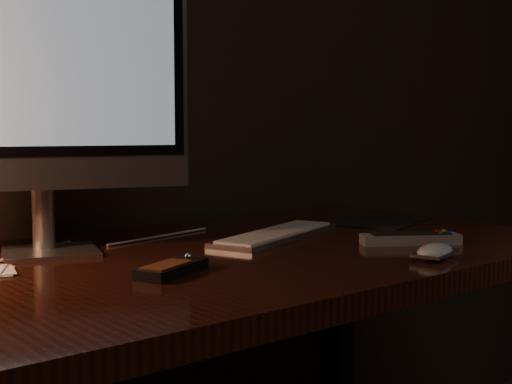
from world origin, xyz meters
TOP-DOWN VIEW (x-y plane):
  - desk at (0.00, 1.93)m, footprint 1.60×0.75m
  - monitor at (-0.15, 2.03)m, footprint 0.49×0.19m
  - keyboard at (0.28, 1.91)m, footprint 0.38×0.22m
  - mousepad at (0.62, 1.94)m, footprint 0.28×0.25m
  - mouse at (0.34, 1.56)m, footprint 0.11×0.08m
  - media_remote at (-0.08, 1.75)m, footprint 0.15×0.10m
  - tv_remote at (0.43, 1.69)m, footprint 0.19×0.14m
  - cable at (-0.05, 2.04)m, footprint 0.54×0.20m

SIDE VIEW (x-z plane):
  - desk at x=0.00m, z-range 0.25..1.00m
  - mousepad at x=0.62m, z-range 0.75..0.75m
  - cable at x=-0.05m, z-range 0.75..0.75m
  - keyboard at x=0.28m, z-range 0.75..0.76m
  - media_remote at x=-0.08m, z-range 0.75..0.77m
  - mouse at x=0.34m, z-range 0.75..0.77m
  - tv_remote at x=0.43m, z-range 0.75..0.77m
  - monitor at x=-0.15m, z-range 0.80..1.32m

